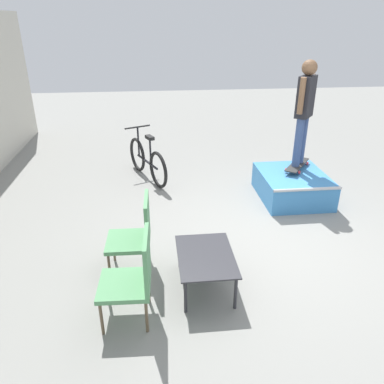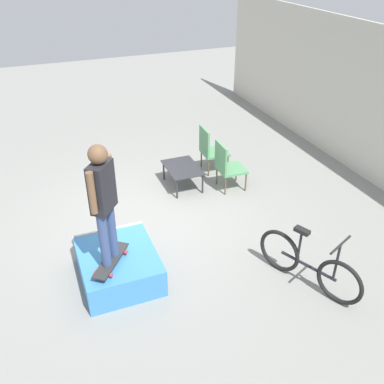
{
  "view_description": "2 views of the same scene",
  "coord_description": "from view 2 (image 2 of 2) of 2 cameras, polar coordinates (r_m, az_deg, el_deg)",
  "views": [
    {
      "loc": [
        -4.39,
        1.55,
        2.87
      ],
      "look_at": [
        0.36,
        1.04,
        0.63
      ],
      "focal_mm": 35.0,
      "sensor_mm": 36.0,
      "label": 1
    },
    {
      "loc": [
        6.17,
        -1.58,
        4.39
      ],
      "look_at": [
        0.55,
        0.64,
        0.76
      ],
      "focal_mm": 40.0,
      "sensor_mm": 36.0,
      "label": 2
    }
  ],
  "objects": [
    {
      "name": "house_wall_back",
      "position": [
        9.28,
        23.13,
        10.4
      ],
      "size": [
        12.0,
        0.06,
        3.0
      ],
      "color": "beige",
      "rests_on": "ground_plane"
    },
    {
      "name": "bicycle",
      "position": [
        6.39,
        15.25,
        -9.33
      ],
      "size": [
        1.54,
        0.77,
        0.95
      ],
      "rotation": [
        0.0,
        0.0,
        0.42
      ],
      "color": "black",
      "rests_on": "ground_plane"
    },
    {
      "name": "ground_plane",
      "position": [
        7.74,
        -5.95,
        -3.73
      ],
      "size": [
        24.0,
        24.0,
        0.0
      ],
      "primitive_type": "plane",
      "color": "gray"
    },
    {
      "name": "coffee_table",
      "position": [
        8.54,
        -1.27,
        3.06
      ],
      "size": [
        0.91,
        0.64,
        0.43
      ],
      "color": "#2D2D33",
      "rests_on": "ground_plane"
    },
    {
      "name": "patio_chair_left",
      "position": [
        9.08,
        2.45,
        5.86
      ],
      "size": [
        0.54,
        0.54,
        0.99
      ],
      "rotation": [
        0.0,
        0.0,
        3.1
      ],
      "color": "brown",
      "rests_on": "ground_plane"
    },
    {
      "name": "patio_chair_right",
      "position": [
        8.42,
        4.7,
        3.64
      ],
      "size": [
        0.53,
        0.53,
        0.99
      ],
      "rotation": [
        0.0,
        0.0,
        3.11
      ],
      "color": "brown",
      "rests_on": "ground_plane"
    },
    {
      "name": "person_skater",
      "position": [
        5.5,
        -11.79,
        -0.59
      ],
      "size": [
        0.46,
        0.39,
        1.74
      ],
      "rotation": [
        0.0,
        0.0,
        -0.68
      ],
      "color": "#384C7A",
      "rests_on": "skateboard_on_ramp"
    },
    {
      "name": "skate_ramp_box",
      "position": [
        6.46,
        -9.75,
        -9.65
      ],
      "size": [
        1.29,
        1.09,
        0.47
      ],
      "color": "#3D84C6",
      "rests_on": "ground_plane"
    },
    {
      "name": "skateboard_on_ramp",
      "position": [
        6.1,
        -10.75,
        -8.93
      ],
      "size": [
        0.77,
        0.64,
        0.07
      ],
      "rotation": [
        0.0,
        0.0,
        -0.64
      ],
      "color": "#2D2D2D",
      "rests_on": "skate_ramp_box"
    }
  ]
}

